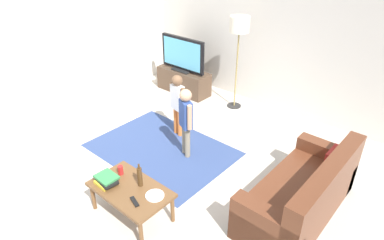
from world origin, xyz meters
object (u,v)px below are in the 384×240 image
(tv_stand, at_px, (184,81))
(floor_lamp, at_px, (239,30))
(bottle, at_px, (140,177))
(soda_can, at_px, (121,170))
(couch, at_px, (305,196))
(child_center, at_px, (186,117))
(tv_remote, at_px, (135,202))
(child_near_tv, at_px, (177,100))
(book_stack, at_px, (106,180))
(coffee_table, at_px, (131,191))
(tv, at_px, (183,55))
(plate, at_px, (155,196))

(tv_stand, xyz_separation_m, floor_lamp, (1.23, 0.15, 1.30))
(bottle, bearing_deg, soda_can, -176.73)
(couch, relative_size, floor_lamp, 1.01)
(child_center, relative_size, tv_remote, 6.61)
(child_near_tv, bearing_deg, book_stack, -72.56)
(coffee_table, xyz_separation_m, tv_remote, (0.22, -0.12, 0.06))
(tv_stand, relative_size, bottle, 3.83)
(tv_remote, bearing_deg, couch, 65.70)
(floor_lamp, relative_size, child_near_tv, 1.63)
(book_stack, bearing_deg, child_center, 93.00)
(tv_stand, relative_size, soda_can, 10.00)
(floor_lamp, bearing_deg, child_near_tv, -94.74)
(child_center, bearing_deg, tv, 133.58)
(couch, xyz_separation_m, soda_can, (-1.88, -1.29, 0.19))
(child_near_tv, xyz_separation_m, bottle, (0.93, -1.64, -0.11))
(bottle, bearing_deg, tv, 124.32)
(tv, xyz_separation_m, couch, (3.57, -1.71, -0.56))
(child_center, height_order, soda_can, child_center)
(child_center, distance_m, book_stack, 1.54)
(plate, bearing_deg, child_near_tv, 125.76)
(tv, xyz_separation_m, child_center, (1.62, -1.71, -0.17))
(tv_stand, relative_size, coffee_table, 1.20)
(tv_stand, height_order, book_stack, book_stack)
(tv_stand, relative_size, child_near_tv, 1.10)
(tv_stand, xyz_separation_m, book_stack, (1.70, -3.25, 0.23))
(coffee_table, distance_m, soda_can, 0.33)
(couch, xyz_separation_m, book_stack, (-1.87, -1.52, 0.18))
(tv_remote, bearing_deg, child_center, 128.87)
(child_center, relative_size, plate, 5.11)
(floor_lamp, bearing_deg, tv_remote, -74.03)
(book_stack, bearing_deg, couch, 39.05)
(tv_stand, distance_m, child_center, 2.41)
(book_stack, relative_size, bottle, 0.96)
(coffee_table, height_order, plate, plate)
(tv_stand, xyz_separation_m, child_center, (1.62, -1.73, 0.43))
(coffee_table, relative_size, bottle, 3.19)
(coffee_table, bearing_deg, book_stack, -155.73)
(couch, relative_size, book_stack, 5.97)
(tv_stand, height_order, coffee_table, tv_stand)
(floor_lamp, bearing_deg, tv, -172.03)
(tv, height_order, coffee_table, tv)
(tv_stand, distance_m, book_stack, 3.68)
(couch, bearing_deg, book_stack, -140.95)
(book_stack, bearing_deg, bottle, 36.63)
(child_near_tv, bearing_deg, bottle, -60.56)
(tv, xyz_separation_m, floor_lamp, (1.23, 0.17, 0.70))
(bottle, distance_m, tv_remote, 0.32)
(tv, height_order, plate, tv)
(soda_can, bearing_deg, bottle, 3.27)
(couch, height_order, child_center, child_center)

